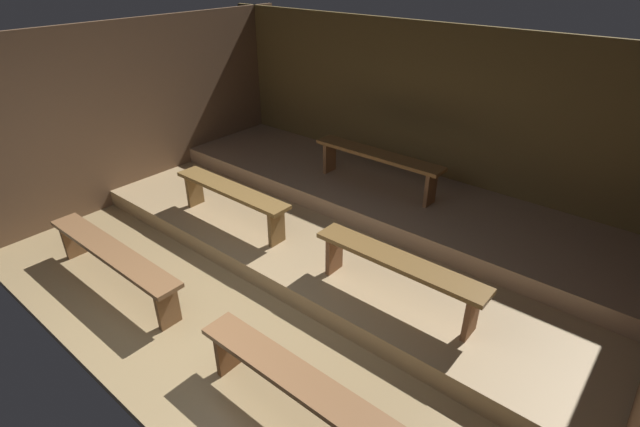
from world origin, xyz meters
name	(u,v)px	position (x,y,z in m)	size (l,w,h in m)	color
ground	(321,264)	(0.00, 2.16, -0.04)	(7.17, 5.12, 0.08)	#987F56
wall_back	(424,117)	(0.00, 4.35, 1.21)	(7.17, 0.06, 2.42)	brown
wall_left	(148,109)	(-3.21, 2.16, 1.21)	(0.06, 5.12, 2.42)	brown
platform_lower	(355,230)	(0.00, 2.83, 0.11)	(6.37, 2.98, 0.22)	tan
platform_middle	(386,195)	(0.00, 3.52, 0.33)	(6.37, 1.59, 0.22)	#9B7D61
bench_floor_left	(112,256)	(-1.37, 0.40, 0.39)	(2.12, 0.29, 0.48)	brown
bench_floor_right	(311,394)	(1.37, 0.40, 0.39)	(2.12, 0.29, 0.48)	brown
bench_lower_left	(231,195)	(-1.17, 1.87, 0.60)	(1.74, 0.29, 0.48)	brown
bench_lower_right	(398,267)	(1.17, 1.87, 0.60)	(1.74, 0.29, 0.48)	brown
bench_middle_center	(377,160)	(-0.14, 3.47, 0.83)	(1.81, 0.29, 0.48)	brown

